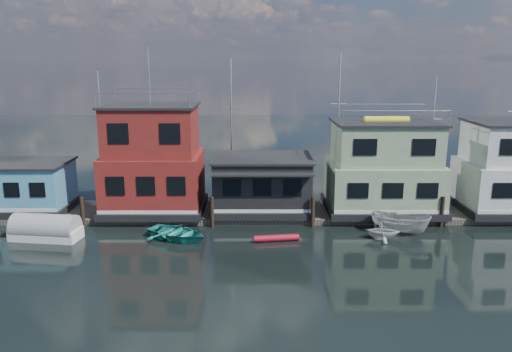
{
  "coord_description": "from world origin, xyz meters",
  "views": [
    {
      "loc": [
        -1.0,
        -23.9,
        11.49
      ],
      "look_at": [
        -0.93,
        12.0,
        3.0
      ],
      "focal_mm": 35.0,
      "sensor_mm": 36.0,
      "label": 1
    }
  ],
  "objects_px": {
    "houseboat_green": "(384,169)",
    "dinghy_teal": "(177,233)",
    "motorboat": "(400,223)",
    "dinghy_white": "(382,231)",
    "red_kayak": "(276,238)",
    "tarp_runabout": "(46,229)",
    "houseboat_blue": "(27,187)",
    "houseboat_dark": "(262,184)",
    "houseboat_red": "(153,161)"
  },
  "relations": [
    {
      "from": "houseboat_dark",
      "to": "tarp_runabout",
      "type": "bearing_deg",
      "value": -159.97
    },
    {
      "from": "houseboat_dark",
      "to": "dinghy_teal",
      "type": "xyz_separation_m",
      "value": [
        -5.58,
        -5.2,
        -1.98
      ]
    },
    {
      "from": "dinghy_white",
      "to": "houseboat_blue",
      "type": "bearing_deg",
      "value": 87.23
    },
    {
      "from": "dinghy_teal",
      "to": "red_kayak",
      "type": "relative_size",
      "value": 1.43
    },
    {
      "from": "red_kayak",
      "to": "dinghy_teal",
      "type": "bearing_deg",
      "value": 169.08
    },
    {
      "from": "red_kayak",
      "to": "houseboat_dark",
      "type": "bearing_deg",
      "value": 91.48
    },
    {
      "from": "houseboat_blue",
      "to": "dinghy_teal",
      "type": "bearing_deg",
      "value": -23.63
    },
    {
      "from": "red_kayak",
      "to": "dinghy_white",
      "type": "xyz_separation_m",
      "value": [
        6.9,
        0.37,
        0.37
      ]
    },
    {
      "from": "houseboat_dark",
      "to": "houseboat_green",
      "type": "distance_m",
      "value": 9.07
    },
    {
      "from": "red_kayak",
      "to": "dinghy_white",
      "type": "distance_m",
      "value": 6.92
    },
    {
      "from": "dinghy_teal",
      "to": "houseboat_dark",
      "type": "bearing_deg",
      "value": -19.56
    },
    {
      "from": "houseboat_blue",
      "to": "dinghy_teal",
      "type": "relative_size",
      "value": 1.53
    },
    {
      "from": "houseboat_blue",
      "to": "dinghy_teal",
      "type": "distance_m",
      "value": 13.13
    },
    {
      "from": "houseboat_green",
      "to": "tarp_runabout",
      "type": "distance_m",
      "value": 23.87
    },
    {
      "from": "motorboat",
      "to": "red_kayak",
      "type": "bearing_deg",
      "value": 123.77
    },
    {
      "from": "houseboat_blue",
      "to": "tarp_runabout",
      "type": "distance_m",
      "value": 6.36
    },
    {
      "from": "dinghy_teal",
      "to": "dinghy_white",
      "type": "xyz_separation_m",
      "value": [
        13.35,
        -0.03,
        0.15
      ]
    },
    {
      "from": "houseboat_blue",
      "to": "motorboat",
      "type": "bearing_deg",
      "value": -8.95
    },
    {
      "from": "houseboat_green",
      "to": "red_kayak",
      "type": "bearing_deg",
      "value": -145.36
    },
    {
      "from": "tarp_runabout",
      "to": "houseboat_blue",
      "type": "bearing_deg",
      "value": 130.99
    },
    {
      "from": "red_kayak",
      "to": "houseboat_red",
      "type": "bearing_deg",
      "value": 140.29
    },
    {
      "from": "houseboat_dark",
      "to": "dinghy_white",
      "type": "distance_m",
      "value": 9.54
    },
    {
      "from": "houseboat_red",
      "to": "motorboat",
      "type": "height_order",
      "value": "houseboat_red"
    },
    {
      "from": "houseboat_red",
      "to": "motorboat",
      "type": "relative_size",
      "value": 3.02
    },
    {
      "from": "houseboat_blue",
      "to": "tarp_runabout",
      "type": "relative_size",
      "value": 1.38
    },
    {
      "from": "houseboat_blue",
      "to": "motorboat",
      "type": "distance_m",
      "value": 27.09
    },
    {
      "from": "houseboat_blue",
      "to": "dinghy_teal",
      "type": "height_order",
      "value": "houseboat_blue"
    },
    {
      "from": "houseboat_blue",
      "to": "houseboat_dark",
      "type": "distance_m",
      "value": 17.5
    },
    {
      "from": "houseboat_green",
      "to": "dinghy_teal",
      "type": "distance_m",
      "value": 15.79
    },
    {
      "from": "dinghy_white",
      "to": "tarp_runabout",
      "type": "bearing_deg",
      "value": 98.75
    },
    {
      "from": "red_kayak",
      "to": "tarp_runabout",
      "type": "bearing_deg",
      "value": 170.92
    },
    {
      "from": "houseboat_blue",
      "to": "houseboat_red",
      "type": "bearing_deg",
      "value": 0.0
    },
    {
      "from": "tarp_runabout",
      "to": "dinghy_white",
      "type": "height_order",
      "value": "tarp_runabout"
    },
    {
      "from": "motorboat",
      "to": "tarp_runabout",
      "type": "relative_size",
      "value": 0.85
    },
    {
      "from": "motorboat",
      "to": "tarp_runabout",
      "type": "bearing_deg",
      "value": 116.57
    },
    {
      "from": "tarp_runabout",
      "to": "red_kayak",
      "type": "relative_size",
      "value": 1.58
    },
    {
      "from": "houseboat_green",
      "to": "dinghy_teal",
      "type": "relative_size",
      "value": 2.01
    },
    {
      "from": "tarp_runabout",
      "to": "dinghy_white",
      "type": "relative_size",
      "value": 2.1
    },
    {
      "from": "motorboat",
      "to": "dinghy_white",
      "type": "xyz_separation_m",
      "value": [
        -1.45,
        -1.03,
        -0.18
      ]
    },
    {
      "from": "houseboat_red",
      "to": "houseboat_green",
      "type": "relative_size",
      "value": 1.41
    },
    {
      "from": "tarp_runabout",
      "to": "red_kayak",
      "type": "xyz_separation_m",
      "value": [
        15.0,
        -0.45,
        -0.45
      ]
    },
    {
      "from": "motorboat",
      "to": "dinghy_white",
      "type": "bearing_deg",
      "value": 149.72
    },
    {
      "from": "motorboat",
      "to": "dinghy_teal",
      "type": "height_order",
      "value": "motorboat"
    },
    {
      "from": "houseboat_dark",
      "to": "houseboat_green",
      "type": "relative_size",
      "value": 0.88
    },
    {
      "from": "dinghy_teal",
      "to": "red_kayak",
      "type": "distance_m",
      "value": 6.47
    },
    {
      "from": "tarp_runabout",
      "to": "houseboat_dark",
      "type": "bearing_deg",
      "value": 27.88
    },
    {
      "from": "houseboat_red",
      "to": "red_kayak",
      "type": "bearing_deg",
      "value": -32.33
    },
    {
      "from": "houseboat_blue",
      "to": "dinghy_white",
      "type": "height_order",
      "value": "houseboat_blue"
    },
    {
      "from": "motorboat",
      "to": "red_kayak",
      "type": "relative_size",
      "value": 1.34
    },
    {
      "from": "houseboat_red",
      "to": "houseboat_blue",
      "type": "bearing_deg",
      "value": -180.0
    }
  ]
}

